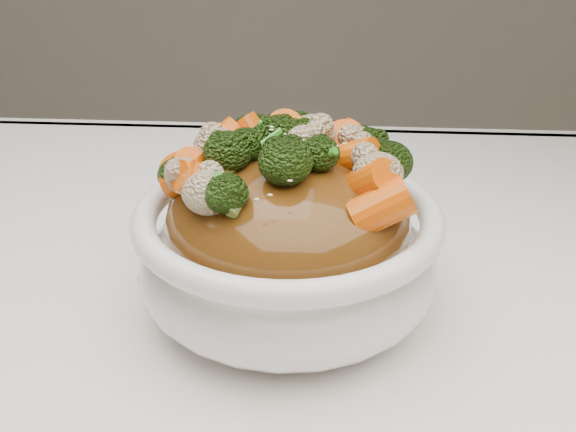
# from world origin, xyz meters

# --- Properties ---
(tablecloth) EXTENTS (1.20, 0.80, 0.04)m
(tablecloth) POSITION_xyz_m (0.00, 0.00, 0.73)
(tablecloth) COLOR white
(tablecloth) RESTS_ON dining_table
(bowl) EXTENTS (0.22, 0.22, 0.08)m
(bowl) POSITION_xyz_m (0.02, 0.04, 0.79)
(bowl) COLOR white
(bowl) RESTS_ON tablecloth
(sauce_base) EXTENTS (0.17, 0.17, 0.09)m
(sauce_base) POSITION_xyz_m (0.02, 0.04, 0.82)
(sauce_base) COLOR #58320F
(sauce_base) RESTS_ON bowl
(carrots) EXTENTS (0.17, 0.17, 0.05)m
(carrots) POSITION_xyz_m (0.02, 0.04, 0.87)
(carrots) COLOR #E05707
(carrots) RESTS_ON sauce_base
(broccoli) EXTENTS (0.17, 0.17, 0.04)m
(broccoli) POSITION_xyz_m (0.02, 0.04, 0.87)
(broccoli) COLOR black
(broccoli) RESTS_ON sauce_base
(cauliflower) EXTENTS (0.17, 0.17, 0.03)m
(cauliflower) POSITION_xyz_m (0.02, 0.04, 0.87)
(cauliflower) COLOR beige
(cauliflower) RESTS_ON sauce_base
(scallions) EXTENTS (0.13, 0.13, 0.02)m
(scallions) POSITION_xyz_m (0.02, 0.04, 0.87)
(scallions) COLOR #308B20
(scallions) RESTS_ON sauce_base
(sesame_seeds) EXTENTS (0.16, 0.16, 0.01)m
(sesame_seeds) POSITION_xyz_m (0.02, 0.04, 0.87)
(sesame_seeds) COLOR beige
(sesame_seeds) RESTS_ON sauce_base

